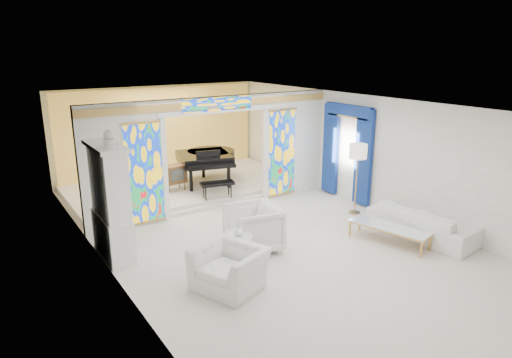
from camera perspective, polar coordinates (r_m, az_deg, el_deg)
floor at (r=10.84m, az=0.37°, el=-6.64°), size 12.00×12.00×0.00m
ceiling at (r=10.06m, az=0.40°, el=9.31°), size 7.00×12.00×0.02m
wall_back at (r=15.59m, az=-11.96°, el=5.84°), size 7.00×0.02×3.00m
wall_left at (r=8.98m, az=-18.59°, el=-2.20°), size 0.02×12.00×3.00m
wall_right at (r=12.57m, az=13.83°, el=3.29°), size 0.02×12.00×3.00m
partition_wall at (r=11.98m, az=-4.91°, el=3.83°), size 7.00×0.22×3.00m
stained_glass_left at (r=11.18m, az=-13.79°, el=0.65°), size 0.90×0.04×2.40m
stained_glass_right at (r=13.03m, az=3.24°, el=3.28°), size 0.90×0.04×2.40m
stained_glass_transom at (r=11.69m, az=-4.80°, el=9.33°), size 2.00×0.04×0.34m
alcove_platform at (r=14.20m, az=-8.80°, el=-0.85°), size 6.80×3.80×0.18m
gold_curtain_back at (r=15.48m, az=-11.79°, el=5.78°), size 6.70×0.10×2.90m
chandelier at (r=13.69m, az=-8.30°, el=9.07°), size 0.48×0.48×0.30m
blue_drapes at (r=12.96m, az=11.30°, el=4.17°), size 0.14×1.85×2.65m
china_cabinet at (r=9.70m, az=-17.73°, el=-2.84°), size 0.56×1.46×2.72m
armchair_left at (r=8.34m, az=-3.38°, el=-11.08°), size 1.40×1.49×0.77m
armchair_right at (r=9.77m, az=-0.37°, el=-6.13°), size 1.27×1.25×0.99m
sofa at (r=11.10m, az=20.03°, el=-5.15°), size 1.17×2.50×0.71m
side_table at (r=9.06m, az=-2.14°, el=-8.42°), size 0.61×0.61×0.66m
vase at (r=8.93m, az=-2.16°, el=-6.50°), size 0.19×0.19×0.20m
coffee_table at (r=10.53m, az=16.30°, el=-5.88°), size 1.00×1.88×0.40m
floor_lamp at (r=11.84m, az=12.62°, el=2.99°), size 0.49×0.49×1.85m
grand_piano at (r=14.06m, az=-6.04°, el=2.68°), size 2.20×2.94×1.13m
tv_console at (r=13.38m, az=-10.23°, el=0.59°), size 0.69×0.51×0.75m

